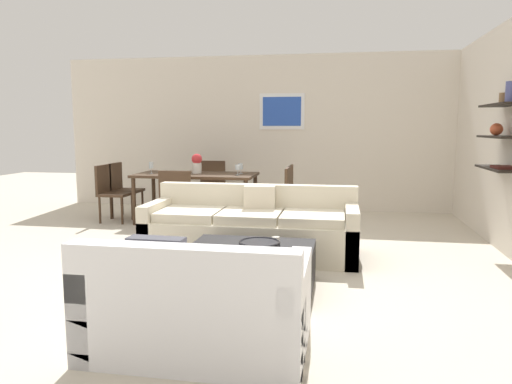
% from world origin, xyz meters
% --- Properties ---
extents(ground_plane, '(18.00, 18.00, 0.00)m').
position_xyz_m(ground_plane, '(0.00, 0.00, 0.00)').
color(ground_plane, beige).
extents(back_wall_unit, '(8.40, 0.09, 2.70)m').
position_xyz_m(back_wall_unit, '(0.30, 3.53, 1.35)').
color(back_wall_unit, silver).
rests_on(back_wall_unit, ground).
extents(sofa_beige, '(2.38, 0.90, 0.78)m').
position_xyz_m(sofa_beige, '(0.14, 0.34, 0.29)').
color(sofa_beige, beige).
rests_on(sofa_beige, ground).
extents(loveseat_white, '(1.41, 0.90, 0.78)m').
position_xyz_m(loveseat_white, '(0.23, -2.03, 0.29)').
color(loveseat_white, white).
rests_on(loveseat_white, ground).
extents(coffee_table, '(1.13, 0.90, 0.38)m').
position_xyz_m(coffee_table, '(0.34, -0.79, 0.19)').
color(coffee_table, black).
rests_on(coffee_table, ground).
extents(decorative_bowl, '(0.37, 0.37, 0.08)m').
position_xyz_m(decorative_bowl, '(0.44, -0.87, 0.42)').
color(decorative_bowl, black).
rests_on(decorative_bowl, coffee_table).
extents(candle_jar, '(0.07, 0.07, 0.09)m').
position_xyz_m(candle_jar, '(0.56, -0.69, 0.42)').
color(candle_jar, silver).
rests_on(candle_jar, coffee_table).
extents(dining_table, '(1.82, 0.89, 0.75)m').
position_xyz_m(dining_table, '(-1.06, 2.09, 0.68)').
color(dining_table, '#422D1E').
rests_on(dining_table, ground).
extents(dining_chair_left_near, '(0.44, 0.44, 0.88)m').
position_xyz_m(dining_chair_left_near, '(-2.37, 1.89, 0.50)').
color(dining_chair_left_near, '#422D1E').
rests_on(dining_chair_left_near, ground).
extents(dining_chair_foot, '(0.44, 0.44, 0.88)m').
position_xyz_m(dining_chair_foot, '(-1.06, 1.24, 0.50)').
color(dining_chair_foot, '#422D1E').
rests_on(dining_chair_foot, ground).
extents(dining_chair_right_near, '(0.44, 0.44, 0.88)m').
position_xyz_m(dining_chair_right_near, '(0.26, 1.89, 0.50)').
color(dining_chair_right_near, '#422D1E').
rests_on(dining_chair_right_near, ground).
extents(dining_chair_left_far, '(0.44, 0.44, 0.88)m').
position_xyz_m(dining_chair_left_far, '(-2.37, 2.29, 0.50)').
color(dining_chair_left_far, '#422D1E').
rests_on(dining_chair_left_far, ground).
extents(dining_chair_head, '(0.44, 0.44, 0.88)m').
position_xyz_m(dining_chair_head, '(-1.06, 2.94, 0.50)').
color(dining_chair_head, '#422D1E').
rests_on(dining_chair_head, ground).
extents(dining_chair_right_far, '(0.44, 0.44, 0.88)m').
position_xyz_m(dining_chair_right_far, '(0.26, 2.29, 0.50)').
color(dining_chair_right_far, '#422D1E').
rests_on(dining_chair_right_far, ground).
extents(wine_glass_left_near, '(0.06, 0.06, 0.18)m').
position_xyz_m(wine_glass_left_near, '(-1.73, 1.98, 0.87)').
color(wine_glass_left_near, silver).
rests_on(wine_glass_left_near, dining_table).
extents(wine_glass_right_far, '(0.07, 0.07, 0.16)m').
position_xyz_m(wine_glass_right_far, '(-0.38, 2.20, 0.86)').
color(wine_glass_right_far, silver).
rests_on(wine_glass_right_far, dining_table).
extents(wine_glass_right_near, '(0.08, 0.08, 0.15)m').
position_xyz_m(wine_glass_right_near, '(-0.38, 1.98, 0.86)').
color(wine_glass_right_near, silver).
rests_on(wine_glass_right_near, dining_table).
extents(centerpiece_vase, '(0.16, 0.16, 0.30)m').
position_xyz_m(centerpiece_vase, '(-1.05, 2.14, 0.91)').
color(centerpiece_vase, silver).
rests_on(centerpiece_vase, dining_table).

